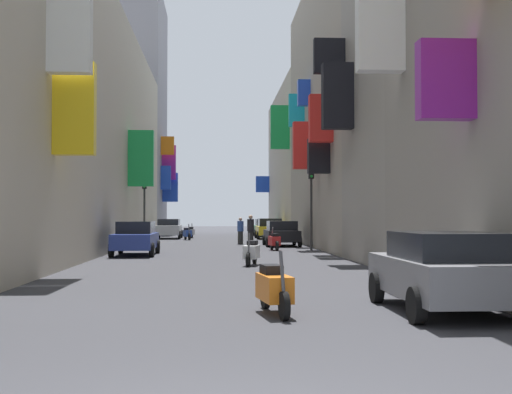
{
  "coord_description": "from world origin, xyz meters",
  "views": [
    {
      "loc": [
        -0.19,
        -4.75,
        1.73
      ],
      "look_at": [
        1.96,
        30.58,
        2.72
      ],
      "focal_mm": 46.18,
      "sensor_mm": 36.0,
      "label": 1
    }
  ],
  "objects_px": {
    "scooter_white": "(252,252)",
    "scooter_red": "(274,241)",
    "parked_car_grey": "(444,270)",
    "pedestrian_near_left": "(240,231)",
    "parked_car_blue": "(136,237)",
    "scooter_blue": "(187,233)",
    "parked_car_silver": "(169,228)",
    "traffic_light_near_corner": "(144,198)",
    "parked_car_yellow": "(269,228)",
    "pedestrian_crossing": "(251,231)",
    "traffic_light_far_corner": "(311,191)",
    "scooter_orange": "(274,288)",
    "parked_car_black": "(282,233)",
    "parked_car_green": "(266,227)",
    "scooter_silver": "(191,232)"
  },
  "relations": [
    {
      "from": "scooter_red",
      "to": "pedestrian_near_left",
      "type": "bearing_deg",
      "value": 101.76
    },
    {
      "from": "parked_car_silver",
      "to": "scooter_red",
      "type": "relative_size",
      "value": 2.45
    },
    {
      "from": "parked_car_silver",
      "to": "pedestrian_near_left",
      "type": "distance_m",
      "value": 11.24
    },
    {
      "from": "pedestrian_crossing",
      "to": "traffic_light_far_corner",
      "type": "height_order",
      "value": "traffic_light_far_corner"
    },
    {
      "from": "scooter_orange",
      "to": "pedestrian_crossing",
      "type": "bearing_deg",
      "value": 87.94
    },
    {
      "from": "scooter_silver",
      "to": "traffic_light_far_corner",
      "type": "relative_size",
      "value": 0.46
    },
    {
      "from": "scooter_white",
      "to": "pedestrian_crossing",
      "type": "xyz_separation_m",
      "value": [
        0.68,
        13.52,
        0.42
      ]
    },
    {
      "from": "pedestrian_crossing",
      "to": "traffic_light_far_corner",
      "type": "relative_size",
      "value": 0.41
    },
    {
      "from": "parked_car_black",
      "to": "pedestrian_near_left",
      "type": "distance_m",
      "value": 3.28
    },
    {
      "from": "scooter_orange",
      "to": "traffic_light_far_corner",
      "type": "relative_size",
      "value": 0.44
    },
    {
      "from": "parked_car_green",
      "to": "pedestrian_crossing",
      "type": "relative_size",
      "value": 2.33
    },
    {
      "from": "parked_car_silver",
      "to": "traffic_light_near_corner",
      "type": "relative_size",
      "value": 1.08
    },
    {
      "from": "parked_car_grey",
      "to": "traffic_light_far_corner",
      "type": "height_order",
      "value": "traffic_light_far_corner"
    },
    {
      "from": "parked_car_black",
      "to": "parked_car_green",
      "type": "distance_m",
      "value": 17.05
    },
    {
      "from": "parked_car_blue",
      "to": "parked_car_grey",
      "type": "bearing_deg",
      "value": -66.47
    },
    {
      "from": "parked_car_yellow",
      "to": "pedestrian_near_left",
      "type": "height_order",
      "value": "pedestrian_near_left"
    },
    {
      "from": "scooter_orange",
      "to": "traffic_light_near_corner",
      "type": "xyz_separation_m",
      "value": [
        -5.41,
        29.1,
        2.35
      ]
    },
    {
      "from": "parked_car_black",
      "to": "scooter_white",
      "type": "relative_size",
      "value": 2.14
    },
    {
      "from": "scooter_orange",
      "to": "traffic_light_far_corner",
      "type": "distance_m",
      "value": 21.75
    },
    {
      "from": "scooter_white",
      "to": "scooter_red",
      "type": "distance_m",
      "value": 9.93
    },
    {
      "from": "parked_car_grey",
      "to": "scooter_orange",
      "type": "relative_size",
      "value": 2.05
    },
    {
      "from": "parked_car_black",
      "to": "scooter_orange",
      "type": "distance_m",
      "value": 25.74
    },
    {
      "from": "parked_car_blue",
      "to": "traffic_light_far_corner",
      "type": "height_order",
      "value": "traffic_light_far_corner"
    },
    {
      "from": "pedestrian_crossing",
      "to": "scooter_orange",
      "type": "bearing_deg",
      "value": -92.06
    },
    {
      "from": "scooter_white",
      "to": "scooter_orange",
      "type": "bearing_deg",
      "value": -91.09
    },
    {
      "from": "parked_car_yellow",
      "to": "pedestrian_crossing",
      "type": "distance_m",
      "value": 12.46
    },
    {
      "from": "pedestrian_near_left",
      "to": "scooter_orange",
      "type": "bearing_deg",
      "value": -90.92
    },
    {
      "from": "parked_car_blue",
      "to": "traffic_light_far_corner",
      "type": "distance_m",
      "value": 9.4
    },
    {
      "from": "scooter_blue",
      "to": "pedestrian_crossing",
      "type": "bearing_deg",
      "value": -69.28
    },
    {
      "from": "parked_car_yellow",
      "to": "scooter_blue",
      "type": "bearing_deg",
      "value": -162.49
    },
    {
      "from": "parked_car_grey",
      "to": "pedestrian_near_left",
      "type": "xyz_separation_m",
      "value": [
        -2.6,
        27.97,
        0.04
      ]
    },
    {
      "from": "parked_car_blue",
      "to": "scooter_blue",
      "type": "xyz_separation_m",
      "value": [
        1.46,
        17.84,
        -0.31
      ]
    },
    {
      "from": "parked_car_blue",
      "to": "scooter_red",
      "type": "relative_size",
      "value": 2.28
    },
    {
      "from": "parked_car_black",
      "to": "parked_car_grey",
      "type": "xyz_separation_m",
      "value": [
        0.36,
        -25.57,
        0.01
      ]
    },
    {
      "from": "scooter_white",
      "to": "parked_car_silver",
      "type": "bearing_deg",
      "value": 100.09
    },
    {
      "from": "parked_car_green",
      "to": "scooter_orange",
      "type": "bearing_deg",
      "value": -94.12
    },
    {
      "from": "parked_car_grey",
      "to": "scooter_orange",
      "type": "distance_m",
      "value": 3.07
    },
    {
      "from": "scooter_red",
      "to": "scooter_white",
      "type": "bearing_deg",
      "value": -99.67
    },
    {
      "from": "pedestrian_near_left",
      "to": "parked_car_grey",
      "type": "bearing_deg",
      "value": -84.68
    },
    {
      "from": "parked_car_grey",
      "to": "pedestrian_near_left",
      "type": "height_order",
      "value": "pedestrian_near_left"
    },
    {
      "from": "parked_car_black",
      "to": "scooter_silver",
      "type": "height_order",
      "value": "parked_car_black"
    },
    {
      "from": "parked_car_silver",
      "to": "scooter_blue",
      "type": "xyz_separation_m",
      "value": [
        1.5,
        -2.83,
        -0.31
      ]
    },
    {
      "from": "parked_car_blue",
      "to": "parked_car_silver",
      "type": "bearing_deg",
      "value": 90.1
    },
    {
      "from": "parked_car_silver",
      "to": "pedestrian_near_left",
      "type": "relative_size",
      "value": 2.76
    },
    {
      "from": "pedestrian_near_left",
      "to": "parked_car_yellow",
      "type": "bearing_deg",
      "value": 74.77
    },
    {
      "from": "pedestrian_crossing",
      "to": "traffic_light_far_corner",
      "type": "xyz_separation_m",
      "value": [
        2.87,
        -3.54,
        2.06
      ]
    },
    {
      "from": "scooter_orange",
      "to": "parked_car_black",
      "type": "bearing_deg",
      "value": 84.0
    },
    {
      "from": "parked_car_blue",
      "to": "traffic_light_near_corner",
      "type": "bearing_deg",
      "value": 94.4
    },
    {
      "from": "parked_car_blue",
      "to": "traffic_light_near_corner",
      "type": "relative_size",
      "value": 1.0
    },
    {
      "from": "parked_car_silver",
      "to": "scooter_white",
      "type": "bearing_deg",
      "value": -79.91
    }
  ]
}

